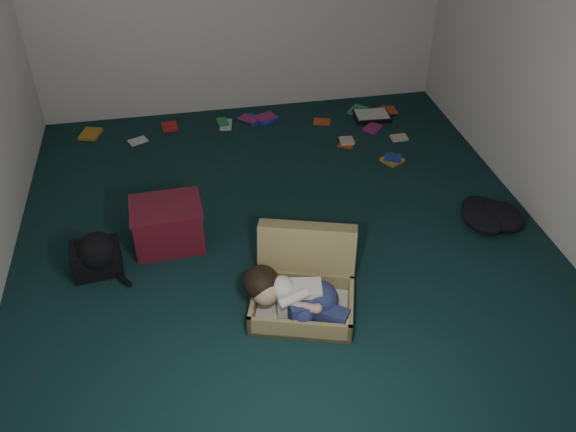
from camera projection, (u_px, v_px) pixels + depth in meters
name	position (u px, v px, depth m)	size (l,w,h in m)	color
floor	(284.00, 241.00, 4.62)	(4.50, 4.50, 0.00)	#0E292A
wall_front	(406.00, 358.00, 2.08)	(4.50, 4.50, 0.00)	white
wall_right	(572.00, 58.00, 4.14)	(4.50, 4.50, 0.00)	white
suitcase	(304.00, 283.00, 4.04)	(0.82, 0.81, 0.48)	#988753
person	(295.00, 296.00, 3.89)	(0.66, 0.49, 0.30)	silver
maroon_bin	(168.00, 225.00, 4.50)	(0.53, 0.42, 0.35)	maroon
backpack	(96.00, 258.00, 4.28)	(0.42, 0.33, 0.25)	black
clothing_pile	(498.00, 213.00, 4.79)	(0.46, 0.38, 0.15)	black
paper_tray	(372.00, 116.00, 6.18)	(0.37, 0.29, 0.05)	black
book_scatter	(286.00, 129.00, 6.00)	(3.17, 1.24, 0.02)	#C58622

